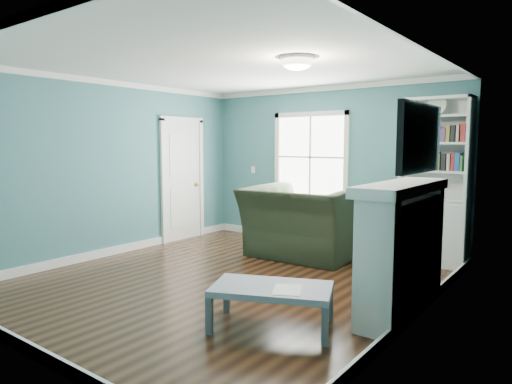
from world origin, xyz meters
The scene contains 13 objects.
floor centered at (0.00, 0.00, 0.00)m, with size 5.00×5.00×0.00m, color black.
room_walls centered at (0.00, 0.00, 1.58)m, with size 5.00×5.00×5.00m.
trim centered at (0.00, 0.00, 1.24)m, with size 4.50×5.00×2.60m.
window centered at (-0.30, 2.49, 1.45)m, with size 1.40×0.06×1.50m.
bookshelf centered at (1.77, 2.30, 0.92)m, with size 0.90×0.35×2.31m.
fireplace centered at (2.08, 0.20, 0.64)m, with size 0.44×1.58×1.30m.
tv centered at (2.20, 0.20, 1.72)m, with size 0.06×1.10×0.65m, color black.
door centered at (-2.22, 1.40, 1.07)m, with size 0.12×0.98×2.17m.
ceiling_fixture centered at (0.90, 0.10, 2.55)m, with size 0.38×0.38×0.15m.
light_switch centered at (-1.50, 2.48, 1.20)m, with size 0.08×0.01×0.12m, color white.
recliner centered at (0.11, 1.60, 0.70)m, with size 1.59×1.04×1.39m, color black.
coffee_table centered at (1.25, -0.86, 0.34)m, with size 1.22×0.96×0.39m.
paper_sheet centered at (1.43, -0.87, 0.39)m, with size 0.24×0.31×0.00m, color white.
Camera 1 is at (3.54, -4.17, 1.67)m, focal length 32.00 mm.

